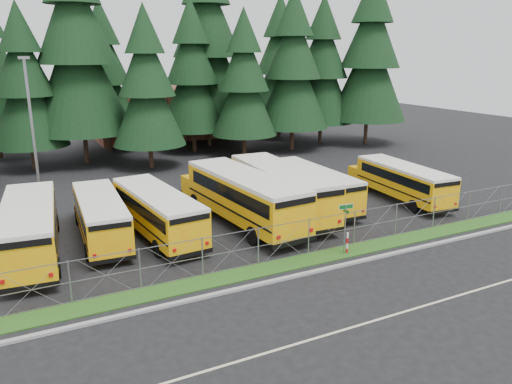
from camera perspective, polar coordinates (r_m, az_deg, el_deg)
ground at (r=28.30m, az=6.60°, el=-6.01°), size 120.00×120.00×0.00m
curb at (r=25.96m, az=10.39°, el=-8.10°), size 50.00×0.25×0.12m
grass_verge at (r=27.00m, az=8.59°, el=-7.12°), size 50.00×1.40×0.06m
road_lane_line at (r=22.71m, az=17.99°, el=-12.47°), size 50.00×0.12×0.01m
chainlink_fence at (r=27.17m, az=7.82°, el=-4.74°), size 44.00×0.10×2.00m
brick_building at (r=65.61m, az=-8.43°, el=9.11°), size 22.00×10.00×6.00m
bus_0 at (r=28.65m, az=-24.38°, el=-3.96°), size 3.69×11.43×2.94m
bus_1 at (r=29.86m, az=-17.39°, el=-2.83°), size 2.87×10.00×2.59m
bus_2 at (r=29.63m, az=-11.42°, el=-2.38°), size 3.43×10.70×2.76m
bus_4 at (r=31.07m, az=-1.66°, el=-0.73°), size 3.90×12.61×3.26m
bus_5 at (r=32.87m, az=2.55°, el=0.16°), size 3.39×12.40×3.22m
bus_6 at (r=34.71m, az=6.14°, el=0.51°), size 2.59×10.43×2.73m
bus_east at (r=37.58m, az=16.15°, el=1.07°), size 3.13×10.15×2.62m
street_sign at (r=26.51m, az=10.19°, el=-3.00°), size 0.84×0.55×2.81m
striped_bollard at (r=27.15m, az=10.38°, el=-5.78°), size 0.11×0.11×1.20m
light_standard at (r=37.67m, az=-24.22°, el=6.86°), size 0.70×0.35×10.14m
conifer_2 at (r=49.19m, az=-24.91°, el=10.76°), size 6.66×6.66×14.73m
conifer_3 at (r=49.96m, az=-19.78°, el=14.73°), size 9.32×9.32×20.61m
conifer_4 at (r=46.58m, az=-12.35°, el=11.54°), size 6.59×6.59×14.58m
conifer_5 at (r=53.74m, az=-7.33°, el=12.99°), size 7.18×7.18×15.87m
conifer_6 at (r=51.12m, az=-1.38°, el=12.29°), size 6.63×6.63×14.67m
conifer_7 at (r=54.27m, az=4.26°, el=13.66°), size 7.66×7.66×16.95m
conifer_8 at (r=58.99m, az=7.58°, el=13.58°), size 7.51×7.51×16.61m
conifer_9 at (r=59.34m, az=12.90°, el=14.56°), size 8.65×8.65×19.14m
conifer_11 at (r=55.64m, az=-16.99°, el=12.47°), size 7.11×7.11×15.73m
conifer_12 at (r=57.10m, az=-5.61°, el=16.11°), size 9.80×9.80×21.68m
conifer_13 at (r=62.91m, az=2.75°, el=14.07°), size 7.76×7.76×17.16m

